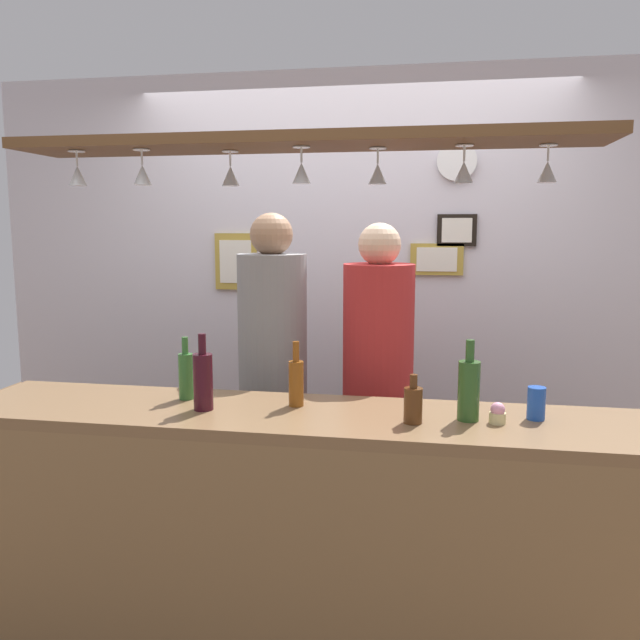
% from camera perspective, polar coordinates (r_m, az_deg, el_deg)
% --- Properties ---
extents(ground_plane, '(8.00, 8.00, 0.00)m').
position_cam_1_polar(ground_plane, '(3.23, -0.34, -23.62)').
color(ground_plane, brown).
extents(back_wall, '(4.40, 0.06, 2.60)m').
position_cam_1_polar(back_wall, '(3.85, 2.63, 2.23)').
color(back_wall, silver).
rests_on(back_wall, ground_plane).
extents(bar_counter, '(2.70, 0.55, 1.00)m').
position_cam_1_polar(bar_counter, '(2.47, -2.57, -16.34)').
color(bar_counter, brown).
rests_on(bar_counter, ground_plane).
extents(overhead_glass_rack, '(2.20, 0.36, 0.04)m').
position_cam_1_polar(overhead_glass_rack, '(2.46, -1.70, 15.52)').
color(overhead_glass_rack, brown).
extents(hanging_wineglass_far_left, '(0.07, 0.07, 0.13)m').
position_cam_1_polar(hanging_wineglass_far_left, '(2.71, -20.70, 11.97)').
color(hanging_wineglass_far_left, silver).
rests_on(hanging_wineglass_far_left, overhead_glass_rack).
extents(hanging_wineglass_left, '(0.07, 0.07, 0.13)m').
position_cam_1_polar(hanging_wineglass_left, '(2.58, -15.48, 12.40)').
color(hanging_wineglass_left, silver).
rests_on(hanging_wineglass_left, overhead_glass_rack).
extents(hanging_wineglass_center_left, '(0.07, 0.07, 0.13)m').
position_cam_1_polar(hanging_wineglass_center_left, '(2.57, -7.94, 12.64)').
color(hanging_wineglass_center_left, silver).
rests_on(hanging_wineglass_center_left, overhead_glass_rack).
extents(hanging_wineglass_center, '(0.07, 0.07, 0.13)m').
position_cam_1_polar(hanging_wineglass_center, '(2.41, -1.66, 13.01)').
color(hanging_wineglass_center, silver).
rests_on(hanging_wineglass_center, overhead_glass_rack).
extents(hanging_wineglass_center_right, '(0.07, 0.07, 0.13)m').
position_cam_1_polar(hanging_wineglass_center_right, '(2.46, 5.13, 12.89)').
color(hanging_wineglass_center_right, silver).
rests_on(hanging_wineglass_center_right, overhead_glass_rack).
extents(hanging_wineglass_right, '(0.07, 0.07, 0.13)m').
position_cam_1_polar(hanging_wineglass_right, '(2.42, 12.63, 12.80)').
color(hanging_wineglass_right, silver).
rests_on(hanging_wineglass_right, overhead_glass_rack).
extents(hanging_wineglass_far_right, '(0.07, 0.07, 0.13)m').
position_cam_1_polar(hanging_wineglass_far_right, '(2.49, 19.52, 12.39)').
color(hanging_wineglass_far_right, silver).
rests_on(hanging_wineglass_far_right, overhead_glass_rack).
extents(person_left_grey_shirt, '(0.34, 0.34, 1.77)m').
position_cam_1_polar(person_left_grey_shirt, '(3.20, -4.22, -3.13)').
color(person_left_grey_shirt, '#2D334C').
rests_on(person_left_grey_shirt, ground_plane).
extents(person_middle_red_shirt, '(0.34, 0.34, 1.72)m').
position_cam_1_polar(person_middle_red_shirt, '(3.12, 5.16, -4.03)').
color(person_middle_red_shirt, '#2D334C').
rests_on(person_middle_red_shirt, ground_plane).
extents(bottle_beer_green_import, '(0.06, 0.06, 0.26)m').
position_cam_1_polar(bottle_beer_green_import, '(2.71, -11.81, -4.75)').
color(bottle_beer_green_import, '#336B2D').
rests_on(bottle_beer_green_import, bar_counter).
extents(bottle_wine_dark_red, '(0.08, 0.08, 0.30)m').
position_cam_1_polar(bottle_wine_dark_red, '(2.54, -10.34, -5.26)').
color(bottle_wine_dark_red, '#380F19').
rests_on(bottle_wine_dark_red, bar_counter).
extents(bottle_beer_brown_stubby, '(0.07, 0.07, 0.18)m').
position_cam_1_polar(bottle_beer_brown_stubby, '(2.37, 8.26, -7.39)').
color(bottle_beer_brown_stubby, '#512D14').
rests_on(bottle_beer_brown_stubby, bar_counter).
extents(bottle_beer_amber_tall, '(0.06, 0.06, 0.26)m').
position_cam_1_polar(bottle_beer_amber_tall, '(2.55, -2.13, -5.45)').
color(bottle_beer_amber_tall, brown).
rests_on(bottle_beer_amber_tall, bar_counter).
extents(bottle_champagne_green, '(0.08, 0.08, 0.30)m').
position_cam_1_polar(bottle_champagne_green, '(2.43, 13.06, -5.96)').
color(bottle_champagne_green, '#2D5623').
rests_on(bottle_champagne_green, bar_counter).
extents(drink_can, '(0.07, 0.07, 0.12)m').
position_cam_1_polar(drink_can, '(2.52, 18.63, -7.01)').
color(drink_can, '#1E4CB2').
rests_on(drink_can, bar_counter).
extents(cupcake, '(0.06, 0.06, 0.08)m').
position_cam_1_polar(cupcake, '(2.43, 15.47, -8.01)').
color(cupcake, beige).
rests_on(cupcake, bar_counter).
extents(picture_frame_upper_small, '(0.22, 0.02, 0.18)m').
position_cam_1_polar(picture_frame_upper_small, '(3.75, 12.04, 7.79)').
color(picture_frame_upper_small, black).
rests_on(picture_frame_upper_small, back_wall).
extents(picture_frame_lower_pair, '(0.30, 0.02, 0.18)m').
position_cam_1_polar(picture_frame_lower_pair, '(3.75, 10.31, 5.32)').
color(picture_frame_lower_pair, '#B29338').
rests_on(picture_frame_lower_pair, back_wall).
extents(picture_frame_caricature, '(0.26, 0.02, 0.34)m').
position_cam_1_polar(picture_frame_caricature, '(3.94, -7.46, 5.16)').
color(picture_frame_caricature, '#B29338').
rests_on(picture_frame_caricature, back_wall).
extents(wall_clock, '(0.22, 0.03, 0.22)m').
position_cam_1_polar(wall_clock, '(3.76, 12.05, 13.64)').
color(wall_clock, white).
rests_on(wall_clock, back_wall).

